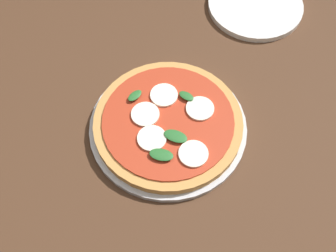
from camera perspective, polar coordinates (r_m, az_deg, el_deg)
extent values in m
plane|color=#2D2B28|center=(1.56, 0.20, -16.36)|extent=(6.00, 6.00, 0.00)
cube|color=#4C301E|center=(0.84, 0.36, -3.67)|extent=(1.49, 1.19, 0.04)
cube|color=#4C301E|center=(1.67, -5.52, 16.02)|extent=(0.07, 0.07, 0.74)
cylinder|color=silver|center=(0.84, 0.00, -0.14)|extent=(0.32, 0.32, 0.01)
cylinder|color=tan|center=(0.83, 0.01, 0.41)|extent=(0.30, 0.30, 0.02)
cylinder|color=#B7381E|center=(0.82, 0.01, 0.81)|extent=(0.26, 0.26, 0.00)
cylinder|color=white|center=(0.79, -2.22, -1.68)|extent=(0.06, 0.06, 0.00)
cylinder|color=white|center=(0.78, 3.49, -3.80)|extent=(0.06, 0.06, 0.00)
cylinder|color=white|center=(0.83, 4.39, 2.39)|extent=(0.06, 0.06, 0.00)
cylinder|color=white|center=(0.85, -0.56, 4.23)|extent=(0.06, 0.06, 0.00)
cylinder|color=white|center=(0.82, -3.12, 1.61)|extent=(0.06, 0.06, 0.00)
ellipsoid|color=#286B2D|center=(0.79, 1.04, -1.39)|extent=(0.03, 0.05, 0.00)
ellipsoid|color=#286B2D|center=(0.77, -0.67, -4.05)|extent=(0.04, 0.05, 0.00)
ellipsoid|color=#286B2D|center=(0.84, 2.52, 4.12)|extent=(0.02, 0.03, 0.00)
ellipsoid|color=#286B2D|center=(0.84, -4.55, 4.17)|extent=(0.04, 0.03, 0.00)
cylinder|color=white|center=(1.08, 11.82, 15.83)|extent=(0.23, 0.23, 0.01)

